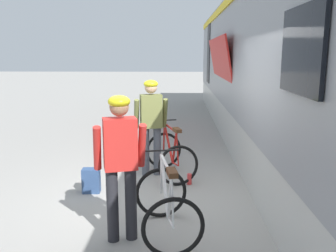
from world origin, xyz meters
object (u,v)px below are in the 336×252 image
cyclist_far_in_olive (151,119)px  water_bottle_near_the_bikes (189,179)px  bicycle_far_red (171,155)px  cyclist_near_in_red (120,156)px  bicycle_near_white (167,205)px  backpack_on_platform (91,181)px  train_car (320,67)px

cyclist_far_in_olive → water_bottle_near_the_bikes: 1.28m
cyclist_far_in_olive → bicycle_far_red: bearing=-11.4°
cyclist_near_in_red → bicycle_far_red: size_ratio=1.43×
water_bottle_near_the_bikes → cyclist_near_in_red: bearing=-114.3°
cyclist_far_in_olive → bicycle_near_white: 2.40m
cyclist_near_in_red → bicycle_near_white: cyclist_near_in_red is taller
bicycle_near_white → bicycle_far_red: size_ratio=0.96×
backpack_on_platform → cyclist_near_in_red: bearing=-66.7°
cyclist_far_in_olive → backpack_on_platform: (-0.91, -0.91, -0.85)m
bicycle_far_red → cyclist_far_in_olive: bearing=168.6°
bicycle_near_white → backpack_on_platform: 1.89m
backpack_on_platform → cyclist_far_in_olive: bearing=41.7°
cyclist_near_in_red → bicycle_near_white: size_ratio=1.49×
cyclist_far_in_olive → bicycle_near_white: size_ratio=1.49×
cyclist_near_in_red → water_bottle_near_the_bikes: (0.86, 1.91, -0.96)m
bicycle_near_white → bicycle_far_red: same height
cyclist_near_in_red → water_bottle_near_the_bikes: size_ratio=9.28×
bicycle_far_red → water_bottle_near_the_bikes: size_ratio=6.47×
backpack_on_platform → bicycle_near_white: bearing=-50.4°
bicycle_far_red → water_bottle_near_the_bikes: bicycle_far_red is taller
bicycle_near_white → bicycle_far_red: 2.21m
bicycle_near_white → bicycle_far_red: (-0.01, 2.21, 0.00)m
train_car → cyclist_near_in_red: train_car is taller
bicycle_near_white → water_bottle_near_the_bikes: size_ratio=6.22×
train_car → cyclist_far_in_olive: train_car is taller
cyclist_near_in_red → water_bottle_near_the_bikes: cyclist_near_in_red is taller
cyclist_near_in_red → backpack_on_platform: 1.87m
bicycle_near_white → water_bottle_near_the_bikes: (0.33, 1.79, -0.31)m
cyclist_near_in_red → bicycle_near_white: (0.53, 0.11, -0.65)m
bicycle_far_red → backpack_on_platform: bicycle_far_red is taller
cyclist_near_in_red → bicycle_near_white: bearing=12.1°
backpack_on_platform → bicycle_far_red: bearing=30.2°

